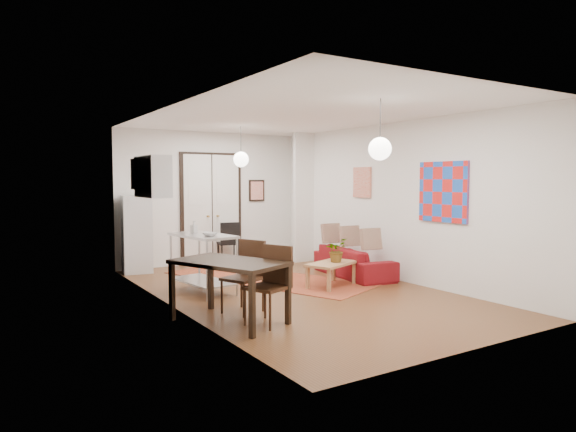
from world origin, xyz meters
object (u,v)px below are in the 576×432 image
coffee_table (331,266)px  dining_chair_near (239,270)px  sofa (354,262)px  kitchen_counter (203,254)px  fridge (137,234)px  black_side_chair (226,239)px  dining_chair_far (264,278)px  dining_table (229,267)px

coffee_table → dining_chair_near: 2.20m
sofa → coffee_table: (-0.95, -0.55, 0.09)m
coffee_table → dining_chair_near: size_ratio=1.08×
kitchen_counter → fridge: 2.45m
black_side_chair → coffee_table: bearing=109.5°
sofa → dining_chair_near: (-3.05, -1.19, 0.30)m
dining_chair_near → dining_chair_far: size_ratio=1.00×
sofa → coffee_table: bearing=128.2°
dining_table → dining_chair_near: size_ratio=1.67×
coffee_table → dining_chair_near: bearing=-163.1°
dining_chair_far → kitchen_counter: bearing=156.3°
dining_chair_near → black_side_chair: size_ratio=1.07×
sofa → dining_chair_near: dining_chair_near is taller
fridge → dining_chair_near: fridge is taller
fridge → black_side_chair: fridge is taller
fridge → dining_chair_near: 3.82m
coffee_table → fridge: (-2.46, 3.17, 0.40)m
dining_chair_near → coffee_table: bearing=84.0°
dining_chair_near → black_side_chair: dining_chair_near is taller
dining_chair_near → kitchen_counter: bearing=155.8°
kitchen_counter → coffee_table: bearing=-28.0°
dining_table → dining_chair_far: size_ratio=1.67×
coffee_table → black_side_chair: (-0.46, 3.25, 0.18)m
dining_chair_far → black_side_chair: (1.63, 4.59, -0.03)m
sofa → dining_table: (-3.42, -1.64, 0.44)m
sofa → fridge: 4.33m
dining_chair_far → black_side_chair: bearing=137.6°
coffee_table → fridge: 4.03m
sofa → kitchen_counter: kitchen_counter is taller
dining_table → dining_chair_near: dining_chair_near is taller
fridge → dining_table: fridge is taller
dining_chair_near → black_side_chair: 4.22m
sofa → dining_chair_far: 3.60m
kitchen_counter → dining_chair_near: 1.39m
coffee_table → kitchen_counter: bearing=160.0°
sofa → fridge: bearing=60.6°
sofa → dining_chair_far: (-3.05, -1.89, 0.30)m
coffee_table → fridge: size_ratio=0.70×
fridge → dining_table: bearing=-82.0°
dining_chair_near → dining_chair_far: bearing=-22.9°
fridge → coffee_table: bearing=-44.1°
sofa → dining_chair_near: 3.28m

